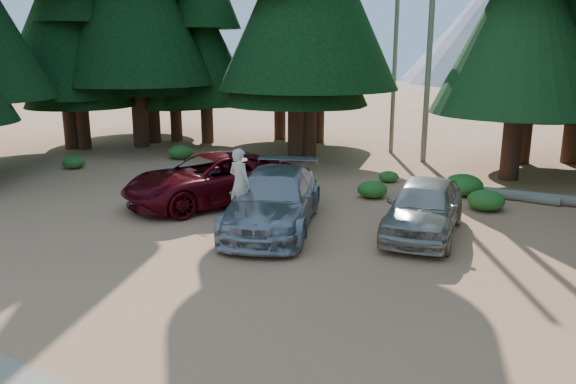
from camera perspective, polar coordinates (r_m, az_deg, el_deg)
name	(u,v)px	position (r m, az deg, el deg)	size (l,w,h in m)	color
ground	(205,264)	(13.03, -8.38, -7.29)	(160.00, 160.00, 0.00)	#B9744E
forest_belt_north	(409,158)	(26.08, 12.15, 3.38)	(36.00, 7.00, 22.00)	black
snag_front	(431,19)	(24.98, 14.36, 16.64)	(0.24, 0.24, 12.00)	#71695A
snag_back	(396,45)	(26.97, 10.88, 14.48)	(0.20, 0.20, 10.00)	#71695A
red_pickup	(212,179)	(17.95, -7.75, 1.32)	(2.60, 5.64, 1.57)	#5F0811
silver_minivan_center	(274,200)	(15.31, -1.47, -0.79)	(2.19, 5.39, 1.57)	#9B9DA2
silver_minivan_right	(424,207)	(15.16, 13.63, -1.50)	(1.76, 4.37, 1.49)	#A6A194
frisbee_player	(240,183)	(14.65, -4.93, 0.92)	(0.73, 0.55, 1.84)	beige
log_left	(226,168)	(22.72, -6.36, 2.49)	(0.34, 0.34, 4.81)	#71695A
log_mid	(504,195)	(19.77, 21.13, -0.24)	(0.28, 0.28, 3.41)	#71695A
log_right	(550,199)	(19.63, 25.04, -0.63)	(0.35, 0.35, 5.41)	#71695A
shrub_far_left	(180,152)	(25.80, -10.89, 4.02)	(1.11, 1.11, 0.61)	#1F651E
shrub_left	(307,183)	(19.87, 1.95, 0.96)	(0.72, 0.72, 0.40)	#1F651E
shrub_center_left	(372,189)	(18.77, 8.56, 0.26)	(0.99, 0.99, 0.55)	#1F651E
shrub_center_right	(389,177)	(21.13, 10.19, 1.55)	(0.73, 0.73, 0.40)	#1F651E
shrub_right	(463,185)	(19.73, 17.37, 0.69)	(1.30, 1.30, 0.72)	#1F651E
shrub_far_right	(486,200)	(18.13, 19.47, -0.79)	(1.12, 1.12, 0.61)	#1F651E
shrub_edge_west	(73,162)	(24.89, -20.96, 2.86)	(0.94, 0.94, 0.52)	#1F651E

